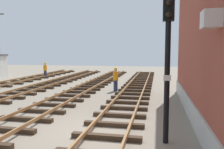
{
  "coord_description": "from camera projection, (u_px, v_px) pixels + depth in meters",
  "views": [
    {
      "loc": [
        2.42,
        -8.3,
        3.06
      ],
      "look_at": [
        -1.07,
        9.25,
        1.28
      ],
      "focal_mm": 36.97,
      "sensor_mm": 36.0,
      "label": 1
    }
  ],
  "objects": [
    {
      "name": "track_centre",
      "position": [
        17.0,
        123.0,
        9.49
      ],
      "size": [
        2.5,
        50.71,
        0.32
      ],
      "color": "#38281C",
      "rests_on": "ground"
    },
    {
      "name": "signal_mast",
      "position": [
        168.0,
        46.0,
        7.44
      ],
      "size": [
        0.36,
        0.4,
        5.13
      ],
      "color": "black",
      "rests_on": "ground"
    },
    {
      "name": "ground_plane",
      "position": [
        92.0,
        131.0,
        8.87
      ],
      "size": [
        80.0,
        80.0,
        0.0
      ],
      "primitive_type": "plane",
      "color": "slate"
    },
    {
      "name": "track_worker_foreground",
      "position": [
        116.0,
        79.0,
        17.87
      ],
      "size": [
        0.4,
        0.4,
        1.87
      ],
      "color": "#262D4C",
      "rests_on": "ground"
    },
    {
      "name": "track_near_building",
      "position": [
        110.0,
        129.0,
        8.72
      ],
      "size": [
        2.5,
        50.71,
        0.32
      ],
      "color": "#38281C",
      "rests_on": "ground"
    },
    {
      "name": "track_worker_distant",
      "position": [
        45.0,
        70.0,
        26.88
      ],
      "size": [
        0.4,
        0.4,
        1.87
      ],
      "color": "#262D4C",
      "rests_on": "ground"
    }
  ]
}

